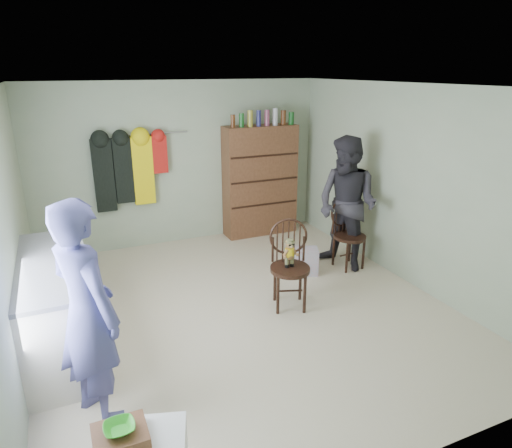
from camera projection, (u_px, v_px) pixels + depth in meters
name	position (u px, v px, depth m)	size (l,w,h in m)	color
ground_plane	(243.00, 309.00, 5.33)	(5.00, 5.00, 0.00)	beige
room_walls	(225.00, 167.00, 5.27)	(5.00, 5.00, 5.00)	#ADBB9D
counter	(58.00, 306.00, 4.43)	(0.64, 1.86, 0.94)	silver
bowl	(119.00, 428.00, 2.88)	(0.20, 0.20, 0.05)	green
chair_front	(289.00, 260.00, 5.25)	(0.59, 0.59, 1.03)	#381E13
chair_far	(347.00, 231.00, 6.33)	(0.46, 0.46, 0.98)	#381E13
striped_bag	(305.00, 261.00, 6.19)	(0.34, 0.26, 0.35)	#E57278
person_left	(87.00, 314.00, 3.44)	(0.66, 0.44, 1.82)	#4C4D8C
person_right	(347.00, 204.00, 6.16)	(0.89, 0.69, 1.83)	#2D2B33
dresser	(260.00, 180.00, 7.50)	(1.20, 0.39, 2.07)	brown
coat_rack	(128.00, 170.00, 6.66)	(1.42, 0.12, 1.09)	#99999E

